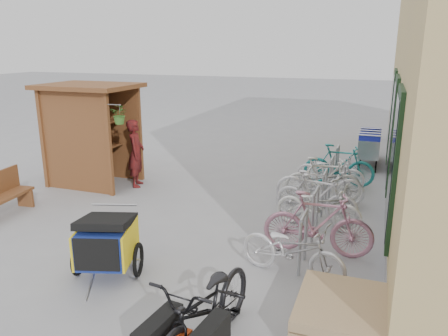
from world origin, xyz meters
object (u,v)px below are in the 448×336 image
(kiosk, at_px, (88,120))
(bike_5, at_px, (323,180))
(pallet_stack, at_px, (340,316))
(bike_0, at_px, (293,250))
(bike_3, at_px, (316,197))
(bike_4, at_px, (320,184))
(bench, at_px, (0,194))
(bike_7, at_px, (339,165))
(bike_1, at_px, (318,224))
(person_kiosk, at_px, (136,153))
(child_trailer, at_px, (107,241))
(shopping_carts, at_px, (370,143))
(cargo_bike, at_px, (206,312))
(bike_6, at_px, (330,171))
(bike_2, at_px, (319,206))

(kiosk, height_order, bike_5, kiosk)
(pallet_stack, bearing_deg, bike_0, 126.38)
(bike_3, bearing_deg, kiosk, 94.96)
(bike_0, height_order, bike_4, bike_4)
(bench, height_order, bike_7, bike_7)
(bike_1, bearing_deg, person_kiosk, 61.56)
(kiosk, xyz_separation_m, bench, (-0.39, -2.38, -1.11))
(child_trailer, relative_size, person_kiosk, 1.03)
(shopping_carts, bearing_deg, child_trailer, -113.16)
(cargo_bike, bearing_deg, kiosk, 143.29)
(bike_0, xyz_separation_m, bike_4, (-0.06, 3.13, 0.05))
(child_trailer, relative_size, bike_6, 1.04)
(bike_3, bearing_deg, pallet_stack, -155.20)
(shopping_carts, bearing_deg, cargo_bike, -98.49)
(bike_2, bearing_deg, child_trailer, 143.86)
(bench, xyz_separation_m, bike_6, (5.90, 3.95, -0.02))
(pallet_stack, relative_size, bike_1, 0.69)
(pallet_stack, xyz_separation_m, bike_5, (-0.82, 4.47, 0.28))
(bench, bearing_deg, child_trailer, -27.35)
(person_kiosk, relative_size, bike_3, 0.98)
(person_kiosk, bearing_deg, bike_2, -123.82)
(bench, relative_size, bike_3, 0.85)
(bike_5, distance_m, bike_6, 0.97)
(child_trailer, distance_m, bike_0, 2.69)
(shopping_carts, xyz_separation_m, bike_4, (-0.84, -3.83, -0.12))
(bike_5, bearing_deg, bike_0, 171.34)
(shopping_carts, xyz_separation_m, bike_0, (-0.79, -6.97, -0.17))
(kiosk, relative_size, bike_0, 1.53)
(pallet_stack, height_order, cargo_bike, cargo_bike)
(person_kiosk, bearing_deg, bike_5, -105.05)
(shopping_carts, distance_m, bike_4, 3.93)
(kiosk, relative_size, shopping_carts, 1.29)
(bike_0, bearing_deg, bike_3, 13.81)
(bike_6, height_order, bike_7, bike_7)
(person_kiosk, height_order, bike_5, person_kiosk)
(shopping_carts, height_order, bike_5, shopping_carts)
(person_kiosk, bearing_deg, bike_0, -144.93)
(shopping_carts, bearing_deg, bike_3, -99.32)
(bench, distance_m, bike_5, 6.57)
(bench, height_order, cargo_bike, cargo_bike)
(bike_1, bearing_deg, bike_6, 0.22)
(bench, relative_size, bike_5, 0.86)
(bike_4, bearing_deg, pallet_stack, -177.13)
(kiosk, distance_m, cargo_bike, 6.93)
(kiosk, relative_size, child_trailer, 1.51)
(shopping_carts, height_order, bike_2, shopping_carts)
(bike_1, xyz_separation_m, bike_2, (-0.14, 1.08, -0.10))
(bike_5, bearing_deg, cargo_bike, 165.37)
(child_trailer, distance_m, cargo_bike, 2.30)
(bike_1, xyz_separation_m, bike_3, (-0.23, 1.34, -0.03))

